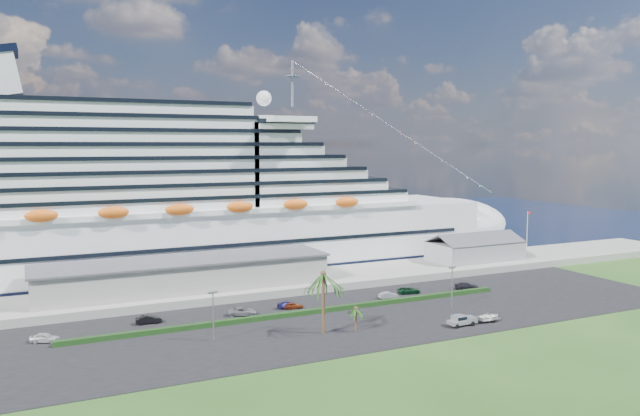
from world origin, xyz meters
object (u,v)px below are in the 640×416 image
cruise_ship (175,208)px  pickup_truck (462,320)px  boat_trailer (490,316)px  parked_car_3 (288,304)px

cruise_ship → pickup_truck: cruise_ship is taller
boat_trailer → parked_car_3: bearing=139.6°
cruise_ship → parked_car_3: size_ratio=43.64×
pickup_truck → boat_trailer: bearing=-2.1°
parked_car_3 → cruise_ship: bearing=2.4°
cruise_ship → parked_car_3: (12.51, -41.84, -15.94)m
parked_car_3 → pickup_truck: pickup_truck is taller
pickup_truck → boat_trailer: pickup_truck is taller
cruise_ship → parked_car_3: 46.49m
parked_car_3 → pickup_truck: bearing=-151.2°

